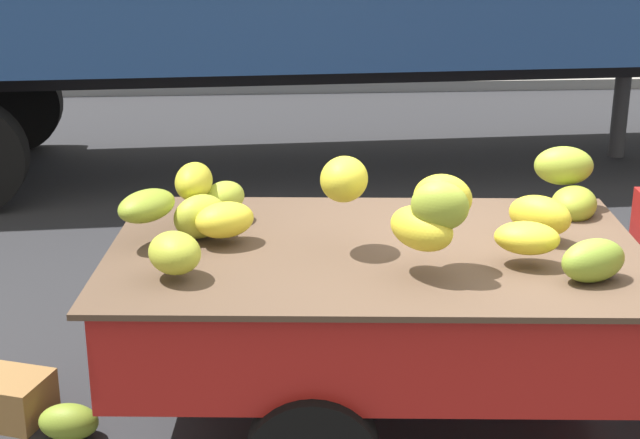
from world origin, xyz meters
name	(u,v)px	position (x,y,z in m)	size (l,w,h in m)	color
ground	(496,421)	(0.00, 0.00, 0.00)	(220.00, 220.00, 0.00)	#28282B
curb_strip	(338,83)	(0.00, 9.97, 0.08)	(80.00, 0.80, 0.16)	gray
fallen_banana_bunch_near_tailgate	(69,422)	(-2.40, -0.01, 0.10)	(0.33, 0.21, 0.20)	olive
produce_crate	(2,397)	(-2.81, 0.25, 0.13)	(0.52, 0.36, 0.26)	olive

